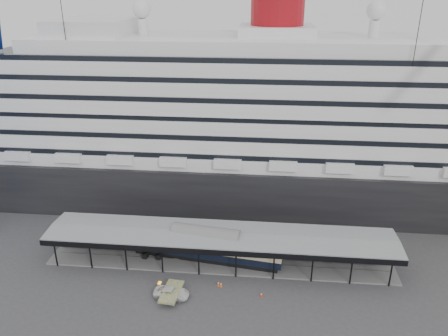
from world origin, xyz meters
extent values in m
plane|color=#39393B|center=(0.00, 0.00, 0.00)|extent=(200.00, 200.00, 0.00)
cube|color=black|center=(0.00, 32.00, 5.00)|extent=(130.00, 30.00, 10.00)
cylinder|color=maroon|center=(8.00, 32.00, 37.40)|extent=(10.00, 10.00, 9.00)
sphere|color=silver|center=(-18.00, 32.00, 37.70)|extent=(3.60, 3.60, 3.60)
sphere|color=silver|center=(26.00, 32.00, 37.70)|extent=(3.60, 3.60, 3.60)
cube|color=slate|center=(0.00, 5.00, 0.12)|extent=(56.00, 8.00, 0.24)
cube|color=slate|center=(0.00, 4.28, 0.28)|extent=(54.00, 0.08, 0.10)
cube|color=slate|center=(0.00, 5.72, 0.28)|extent=(54.00, 0.08, 0.10)
cube|color=black|center=(0.00, 0.50, 4.45)|extent=(56.00, 0.18, 0.90)
cube|color=black|center=(0.00, 9.50, 4.45)|extent=(56.00, 0.18, 0.90)
cube|color=slate|center=(0.00, 5.00, 5.18)|extent=(56.00, 9.00, 0.24)
cylinder|color=black|center=(-29.22, 21.75, 23.60)|extent=(0.12, 0.12, 47.21)
cylinder|color=black|center=(30.26, 20.24, 23.60)|extent=(0.12, 0.12, 47.21)
imported|color=silver|center=(-6.03, -4.77, 0.72)|extent=(5.36, 2.86, 1.43)
cube|color=black|center=(-2.32, 5.00, 0.64)|extent=(24.00, 6.00, 0.80)
cube|color=black|center=(-2.32, 5.00, 1.66)|extent=(25.19, 6.61, 1.25)
cube|color=beige|center=(-2.32, 5.00, 3.02)|extent=(25.19, 6.65, 1.48)
cube|color=black|center=(-2.32, 5.00, 3.99)|extent=(25.19, 6.61, 0.45)
cube|color=#EB5E0D|center=(0.44, -1.51, 0.01)|extent=(0.40, 0.40, 0.03)
cone|color=#EB5E0D|center=(0.44, -1.51, 0.36)|extent=(0.34, 0.34, 0.68)
cylinder|color=white|center=(0.44, -1.51, 0.43)|extent=(0.22, 0.22, 0.13)
cube|color=orange|center=(0.86, -1.71, 0.01)|extent=(0.49, 0.49, 0.03)
cone|color=orange|center=(0.86, -1.71, 0.38)|extent=(0.42, 0.42, 0.72)
cylinder|color=white|center=(0.86, -1.71, 0.45)|extent=(0.23, 0.23, 0.14)
cube|color=red|center=(6.93, -3.46, 0.02)|extent=(0.39, 0.39, 0.03)
cone|color=red|center=(6.93, -3.46, 0.38)|extent=(0.33, 0.33, 0.72)
cylinder|color=white|center=(6.93, -3.46, 0.45)|extent=(0.23, 0.23, 0.14)
camera|label=1|loc=(6.64, -55.05, 41.74)|focal=35.00mm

